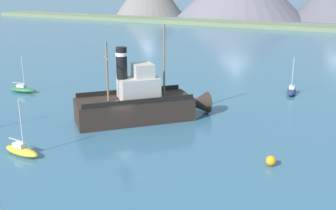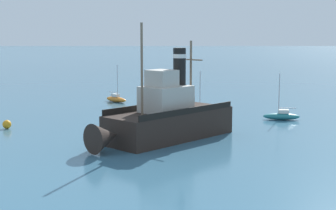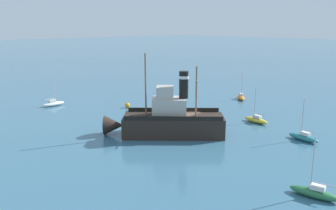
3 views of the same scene
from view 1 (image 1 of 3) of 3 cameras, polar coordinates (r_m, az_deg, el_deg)
name	(u,v)px [view 1 (image 1 of 3)]	position (r m, az deg, el deg)	size (l,w,h in m)	color
ground_plane	(122,127)	(42.49, -6.27, -3.04)	(600.00, 600.00, 0.00)	#38667F
shoreline_strip	(303,27)	(134.53, 17.78, 10.05)	(240.00, 12.00, 1.20)	#6B7A56
old_tugboat	(140,103)	(44.07, -3.82, 0.25)	(12.42, 12.72, 9.90)	#2D231E
sailboat_green	(23,89)	(58.33, -19.07, 2.02)	(3.94, 1.76, 4.90)	#286B3D
sailboat_navy	(291,91)	(56.64, 16.38, 1.84)	(1.65, 3.92, 4.90)	navy
sailboat_yellow	(21,150)	(37.73, -19.23, -5.81)	(3.88, 1.42, 4.90)	gold
mooring_buoy	(271,161)	(34.70, 13.78, -7.34)	(0.83, 0.83, 0.83)	orange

